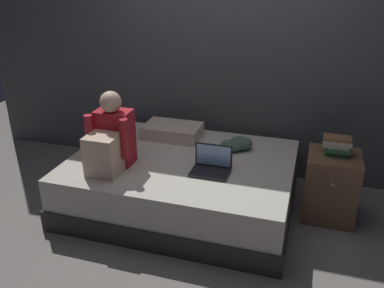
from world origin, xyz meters
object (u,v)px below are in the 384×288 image
(nightstand, at_px, (331,186))
(pillow, at_px, (173,131))
(person_sitting, at_px, (110,140))
(laptop, at_px, (211,165))
(book_stack, at_px, (337,145))
(clothes_pile, at_px, (237,144))
(bed, at_px, (182,182))

(nightstand, xyz_separation_m, pillow, (-1.55, 0.24, 0.24))
(person_sitting, bearing_deg, pillow, 70.29)
(nightstand, distance_m, laptop, 1.08)
(person_sitting, distance_m, book_stack, 1.91)
(pillow, bearing_deg, person_sitting, -109.71)
(person_sitting, relative_size, clothes_pile, 2.20)
(bed, relative_size, nightstand, 3.37)
(person_sitting, height_order, pillow, person_sitting)
(laptop, bearing_deg, bed, 153.59)
(nightstand, height_order, clothes_pile, clothes_pile)
(clothes_pile, bearing_deg, pillow, 171.62)
(bed, height_order, nightstand, nightstand)
(bed, height_order, laptop, laptop)
(book_stack, bearing_deg, nightstand, -93.86)
(laptop, distance_m, book_stack, 1.07)
(person_sitting, relative_size, book_stack, 2.84)
(person_sitting, distance_m, laptop, 0.88)
(laptop, height_order, pillow, laptop)
(clothes_pile, bearing_deg, nightstand, -9.00)
(bed, relative_size, pillow, 3.57)
(bed, xyz_separation_m, nightstand, (1.30, 0.21, 0.06))
(nightstand, xyz_separation_m, clothes_pile, (-0.87, 0.14, 0.23))
(book_stack, bearing_deg, laptop, -158.51)
(bed, distance_m, clothes_pile, 0.63)
(nightstand, distance_m, pillow, 1.58)
(book_stack, bearing_deg, person_sitting, -163.13)
(person_sitting, relative_size, pillow, 1.17)
(laptop, distance_m, pillow, 0.83)
(bed, relative_size, laptop, 6.25)
(laptop, xyz_separation_m, pillow, (-0.56, 0.61, 0.01))
(book_stack, relative_size, clothes_pile, 0.77)
(book_stack, bearing_deg, clothes_pile, 172.27)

